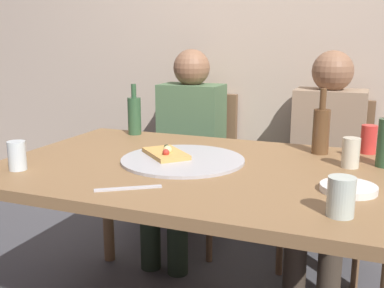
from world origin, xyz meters
TOP-DOWN VIEW (x-y plane):
  - back_wall at (0.00, 1.12)m, footprint 6.00×0.10m
  - dining_table at (0.00, 0.00)m, footprint 1.57×1.03m
  - pizza_tray at (-0.09, 0.03)m, footprint 0.50×0.50m
  - pizza_slice_last at (-0.17, 0.05)m, footprint 0.25×0.25m
  - beer_bottle at (-0.53, 0.44)m, footprint 0.07×0.07m
  - water_bottle at (0.40, 0.37)m, footprint 0.07×0.07m
  - tumbler_near at (0.54, -0.34)m, footprint 0.08×0.08m
  - tumbler_far at (-0.62, -0.31)m, footprint 0.07×0.07m
  - wine_glass at (0.54, 0.19)m, footprint 0.07×0.07m
  - soda_can at (0.59, 0.45)m, footprint 0.07×0.07m
  - plate_stack at (0.55, -0.12)m, footprint 0.18×0.18m
  - table_knife at (-0.12, -0.36)m, footprint 0.19×0.14m
  - chair_left at (-0.38, 0.92)m, footprint 0.44×0.44m
  - chair_right at (0.39, 0.92)m, footprint 0.44×0.44m
  - guest_in_sweater at (-0.38, 0.76)m, footprint 0.36×0.56m
  - guest_in_beanie at (0.39, 0.76)m, footprint 0.36×0.56m

SIDE VIEW (x-z plane):
  - chair_left at x=-0.38m, z-range 0.06..0.96m
  - chair_right at x=0.39m, z-range 0.06..0.96m
  - guest_in_sweater at x=-0.38m, z-range 0.06..1.23m
  - guest_in_beanie at x=0.39m, z-range 0.06..1.23m
  - dining_table at x=0.00m, z-range 0.30..1.05m
  - table_knife at x=-0.12m, z-range 0.75..0.75m
  - pizza_tray at x=-0.09m, z-range 0.75..0.76m
  - plate_stack at x=0.55m, z-range 0.75..0.77m
  - pizza_slice_last at x=-0.17m, z-range 0.75..0.79m
  - tumbler_far at x=-0.62m, z-range 0.75..0.86m
  - tumbler_near at x=0.54m, z-range 0.75..0.86m
  - wine_glass at x=0.54m, z-range 0.75..0.86m
  - soda_can at x=0.59m, z-range 0.75..0.87m
  - beer_bottle at x=-0.53m, z-range 0.72..0.98m
  - water_bottle at x=0.40m, z-range 0.71..0.99m
  - back_wall at x=0.00m, z-range 0.00..2.60m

